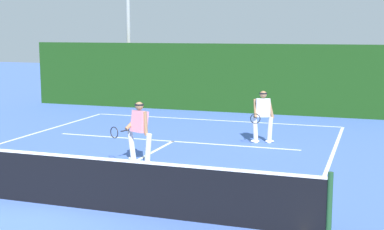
# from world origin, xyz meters

# --- Properties ---
(ground_plane) EXTENTS (80.00, 80.00, 0.00)m
(ground_plane) POSITION_xyz_m (0.00, 0.00, 0.00)
(ground_plane) COLOR #4566BC
(court_line_baseline_far) EXTENTS (9.37, 0.10, 0.01)m
(court_line_baseline_far) POSITION_xyz_m (0.00, 10.52, 0.00)
(court_line_baseline_far) COLOR white
(court_line_baseline_far) RESTS_ON ground_plane
(court_line_service) EXTENTS (7.64, 0.10, 0.01)m
(court_line_service) POSITION_xyz_m (0.00, 6.37, 0.00)
(court_line_service) COLOR white
(court_line_service) RESTS_ON ground_plane
(court_line_centre) EXTENTS (0.10, 6.40, 0.01)m
(court_line_centre) POSITION_xyz_m (0.00, 3.20, 0.00)
(court_line_centre) COLOR white
(court_line_centre) RESTS_ON ground_plane
(tennis_net) EXTENTS (10.28, 0.09, 1.08)m
(tennis_net) POSITION_xyz_m (0.00, 0.00, 0.52)
(tennis_net) COLOR #1E4723
(tennis_net) RESTS_ON ground_plane
(player_near) EXTENTS (1.04, 0.86, 1.55)m
(player_near) POSITION_xyz_m (0.14, 3.63, 0.84)
(player_near) COLOR silver
(player_near) RESTS_ON ground_plane
(player_far) EXTENTS (0.69, 0.88, 1.55)m
(player_far) POSITION_xyz_m (2.58, 7.03, 0.85)
(player_far) COLOR silver
(player_far) RESTS_ON ground_plane
(tennis_ball) EXTENTS (0.07, 0.07, 0.07)m
(tennis_ball) POSITION_xyz_m (4.03, 3.34, 0.03)
(tennis_ball) COLOR #D1E033
(tennis_ball) RESTS_ON ground_plane
(back_fence_windscreen) EXTENTS (17.74, 0.12, 2.78)m
(back_fence_windscreen) POSITION_xyz_m (0.00, 12.67, 1.39)
(back_fence_windscreen) COLOR #173D12
(back_fence_windscreen) RESTS_ON ground_plane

